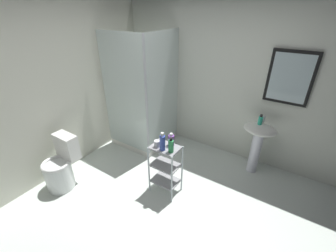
% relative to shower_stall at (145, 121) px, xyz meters
% --- Properties ---
extents(ground_plane, '(4.20, 4.20, 0.02)m').
position_rel_shower_stall_xyz_m(ground_plane, '(1.19, -1.23, -0.47)').
color(ground_plane, silver).
extents(wall_back, '(4.20, 0.14, 2.50)m').
position_rel_shower_stall_xyz_m(wall_back, '(1.20, 0.62, 0.79)').
color(wall_back, silver).
rests_on(wall_back, ground_plane).
extents(wall_left, '(0.10, 4.20, 2.50)m').
position_rel_shower_stall_xyz_m(wall_left, '(-0.66, -1.23, 0.79)').
color(wall_left, silver).
rests_on(wall_left, ground_plane).
extents(shower_stall, '(0.92, 0.92, 2.00)m').
position_rel_shower_stall_xyz_m(shower_stall, '(0.00, 0.00, 0.00)').
color(shower_stall, white).
rests_on(shower_stall, ground_plane).
extents(pedestal_sink, '(0.46, 0.37, 0.81)m').
position_rel_shower_stall_xyz_m(pedestal_sink, '(1.91, 0.29, 0.12)').
color(pedestal_sink, white).
rests_on(pedestal_sink, ground_plane).
extents(sink_faucet, '(0.03, 0.03, 0.10)m').
position_rel_shower_stall_xyz_m(sink_faucet, '(1.91, 0.41, 0.40)').
color(sink_faucet, silver).
rests_on(sink_faucet, pedestal_sink).
extents(toilet, '(0.37, 0.49, 0.76)m').
position_rel_shower_stall_xyz_m(toilet, '(-0.29, -1.53, -0.15)').
color(toilet, white).
rests_on(toilet, ground_plane).
extents(storage_cart, '(0.38, 0.28, 0.74)m').
position_rel_shower_stall_xyz_m(storage_cart, '(1.01, -0.83, -0.03)').
color(storage_cart, silver).
rests_on(storage_cart, ground_plane).
extents(hand_soap_bottle, '(0.06, 0.06, 0.15)m').
position_rel_shower_stall_xyz_m(hand_soap_bottle, '(1.88, 0.31, 0.41)').
color(hand_soap_bottle, '#2DBC99').
rests_on(hand_soap_bottle, pedestal_sink).
extents(shampoo_bottle_blue, '(0.07, 0.07, 0.24)m').
position_rel_shower_stall_xyz_m(shampoo_bottle_blue, '(1.02, -0.90, 0.38)').
color(shampoo_bottle_blue, '#344CAE').
rests_on(shampoo_bottle_blue, storage_cart).
extents(conditioner_bottle_purple, '(0.08, 0.08, 0.17)m').
position_rel_shower_stall_xyz_m(conditioner_bottle_purple, '(1.05, -0.75, 0.35)').
color(conditioner_bottle_purple, purple).
rests_on(conditioner_bottle_purple, storage_cart).
extents(body_wash_bottle_green, '(0.07, 0.07, 0.20)m').
position_rel_shower_stall_xyz_m(body_wash_bottle_green, '(1.13, -0.88, 0.36)').
color(body_wash_bottle_green, '#319A55').
rests_on(body_wash_bottle_green, storage_cart).
extents(rinse_cup, '(0.08, 0.08, 0.09)m').
position_rel_shower_stall_xyz_m(rinse_cup, '(0.92, -0.88, 0.32)').
color(rinse_cup, silver).
rests_on(rinse_cup, storage_cart).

